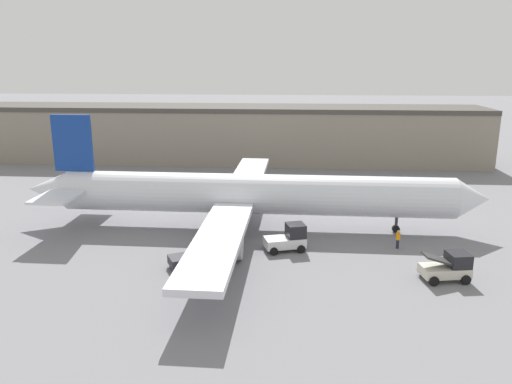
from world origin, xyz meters
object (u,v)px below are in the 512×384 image
ground_crew_worker (398,239)px  pushback_tug (288,238)px  baggage_tug (196,255)px  belt_loader_truck (448,267)px  airplane (246,195)px

ground_crew_worker → pushback_tug: pushback_tug is taller
baggage_tug → belt_loader_truck: bearing=-30.6°
baggage_tug → pushback_tug: size_ratio=1.04×
baggage_tug → belt_loader_truck: (18.96, -1.02, 0.08)m
baggage_tug → belt_loader_truck: size_ratio=1.06×
baggage_tug → airplane: bearing=44.8°
airplane → baggage_tug: (-3.03, -9.53, -2.42)m
ground_crew_worker → pushback_tug: 9.42m
ground_crew_worker → airplane: bearing=-23.6°
pushback_tug → ground_crew_worker: bearing=-10.5°
pushback_tug → belt_loader_truck: bearing=-40.6°
baggage_tug → belt_loader_truck: belt_loader_truck is taller
airplane → pushback_tug: (4.14, -5.45, -2.30)m
pushback_tug → airplane: bearing=110.0°
belt_loader_truck → airplane: bearing=136.7°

